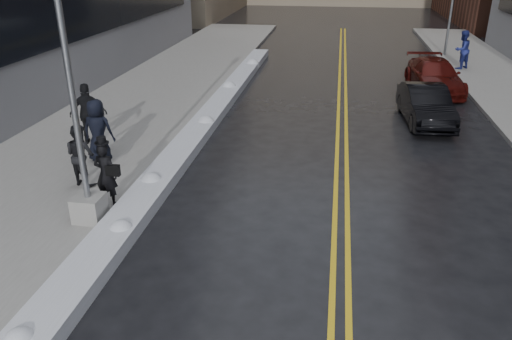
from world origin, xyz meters
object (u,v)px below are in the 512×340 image
at_px(pedestrian_fedora, 106,174).
at_px(car_maroon, 434,76).
at_px(pedestrian_d, 88,114).
at_px(car_black, 426,105).
at_px(pedestrian_b, 81,155).
at_px(lamppost, 76,123).
at_px(pedestrian_c, 98,131).
at_px(pedestrian_east, 462,50).

xyz_separation_m(pedestrian_fedora, car_maroon, (9.77, 13.07, -0.26)).
bearing_deg(pedestrian_d, car_black, -178.06).
height_order(pedestrian_b, pedestrian_d, pedestrian_d).
relative_size(lamppost, pedestrian_c, 4.08).
bearing_deg(car_maroon, car_black, -107.75).
distance_m(lamppost, car_black, 12.80).
height_order(lamppost, pedestrian_fedora, lamppost).
bearing_deg(pedestrian_east, pedestrian_fedora, 17.01).
height_order(pedestrian_fedora, pedestrian_c, pedestrian_c).
xyz_separation_m(pedestrian_b, pedestrian_d, (-1.21, 2.94, 0.15)).
bearing_deg(pedestrian_east, car_maroon, 26.26).
bearing_deg(pedestrian_b, pedestrian_east, -105.67).
xyz_separation_m(pedestrian_b, pedestrian_east, (12.95, 16.45, 0.15)).
relative_size(lamppost, car_maroon, 1.59).
height_order(pedestrian_fedora, car_black, pedestrian_fedora).
bearing_deg(lamppost, pedestrian_d, 115.52).
height_order(lamppost, pedestrian_east, lamppost).
distance_m(pedestrian_b, car_maroon, 16.29).
relative_size(pedestrian_d, car_black, 0.48).
relative_size(pedestrian_fedora, pedestrian_d, 0.81).
height_order(lamppost, pedestrian_c, lamppost).
bearing_deg(pedestrian_fedora, pedestrian_c, -56.30).
bearing_deg(pedestrian_east, car_black, 32.39).
distance_m(lamppost, pedestrian_c, 3.95).
bearing_deg(lamppost, car_black, 46.00).
bearing_deg(pedestrian_east, pedestrian_b, 12.85).
distance_m(pedestrian_c, car_black, 11.62).
height_order(pedestrian_b, pedestrian_c, pedestrian_c).
bearing_deg(pedestrian_b, pedestrian_d, -45.18).
xyz_separation_m(pedestrian_c, pedestrian_east, (13.21, 14.83, 0.05)).
relative_size(lamppost, pedestrian_fedora, 4.75).
xyz_separation_m(pedestrian_fedora, pedestrian_c, (-1.42, 2.62, 0.13)).
bearing_deg(lamppost, pedestrian_c, 111.12).
relative_size(pedestrian_d, pedestrian_east, 1.00).
xyz_separation_m(pedestrian_c, car_black, (10.12, 5.68, -0.40)).
bearing_deg(car_black, pedestrian_east, 66.98).
relative_size(pedestrian_b, pedestrian_c, 0.90).
bearing_deg(pedestrian_c, car_maroon, -136.43).
height_order(pedestrian_d, car_black, pedestrian_d).
bearing_deg(pedestrian_fedora, car_maroon, -121.58).
xyz_separation_m(pedestrian_d, car_black, (11.07, 4.36, -0.45)).
bearing_deg(lamppost, pedestrian_fedora, 82.94).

